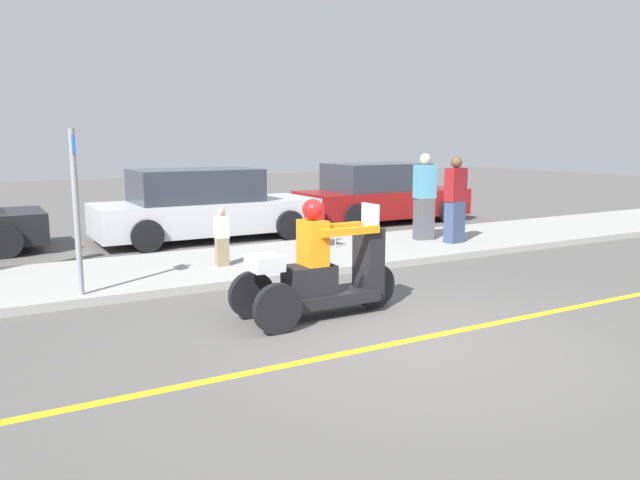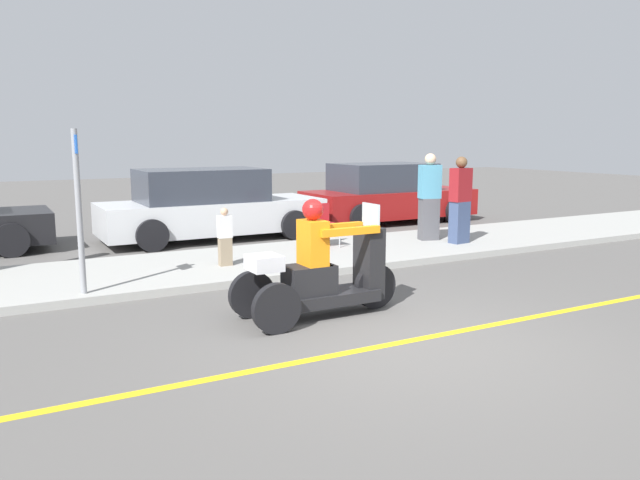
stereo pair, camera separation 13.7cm
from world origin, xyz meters
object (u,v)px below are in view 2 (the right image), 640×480
parked_car_lot_left (387,195)px  folding_chair_curbside (322,220)px  street_sign (79,205)px  motorcycle_trike (321,275)px  parked_car_lot_right (209,206)px  spectator_with_child (225,238)px  spectator_by_tree (460,202)px  spectator_mid_group (429,199)px

parked_car_lot_left → folding_chair_curbside: bearing=-140.6°
parked_car_lot_left → street_sign: 9.44m
motorcycle_trike → parked_car_lot_right: bearing=83.4°
spectator_with_child → street_sign: size_ratio=0.43×
motorcycle_trike → parked_car_lot_right: size_ratio=0.45×
spectator_by_tree → street_sign: bearing=-174.4°
motorcycle_trike → spectator_with_child: size_ratio=2.27×
motorcycle_trike → spectator_with_child: (-0.15, 2.99, 0.05)m
spectator_by_tree → parked_car_lot_left: spectator_by_tree is taller
motorcycle_trike → folding_chair_curbside: (2.15, 3.86, 0.10)m
spectator_mid_group → motorcycle_trike: bearing=-142.1°
spectator_mid_group → spectator_by_tree: size_ratio=1.03×
spectator_by_tree → spectator_mid_group: bearing=114.8°
spectator_with_child → street_sign: bearing=-160.0°
spectator_mid_group → street_sign: 7.05m
folding_chair_curbside → street_sign: street_sign is taller
spectator_by_tree → parked_car_lot_left: 4.07m
spectator_with_child → spectator_by_tree: size_ratio=0.56×
spectator_with_child → parked_car_lot_right: (0.89, 3.40, 0.14)m
folding_chair_curbside → parked_car_lot_left: bearing=39.4°
motorcycle_trike → spectator_by_tree: (4.72, 2.85, 0.42)m
spectator_with_child → parked_car_lot_left: (5.86, 3.80, 0.14)m
spectator_mid_group → spectator_by_tree: 0.67m
street_sign → spectator_by_tree: bearing=5.6°
spectator_with_child → spectator_mid_group: bearing=5.8°
folding_chair_curbside → spectator_by_tree: bearing=-21.3°
folding_chair_curbside → spectator_mid_group: bearing=-9.8°
street_sign → motorcycle_trike: bearing=-40.8°
parked_car_lot_left → street_sign: bearing=-150.5°
spectator_by_tree → parked_car_lot_right: (-3.98, 3.54, -0.22)m
street_sign → parked_car_lot_right: bearing=52.8°
spectator_mid_group → street_sign: street_sign is taller
motorcycle_trike → spectator_by_tree: 5.53m
parked_car_lot_right → spectator_with_child: bearing=-104.7°
spectator_mid_group → folding_chair_curbside: size_ratio=2.15×
spectator_with_child → parked_car_lot_left: size_ratio=0.21×
spectator_mid_group → folding_chair_curbside: (-2.29, 0.40, -0.35)m
spectator_with_child → parked_car_lot_right: bearing=75.3°
spectator_with_child → street_sign: 2.59m
motorcycle_trike → spectator_mid_group: 5.65m
parked_car_lot_right → folding_chair_curbside: bearing=-61.1°
motorcycle_trike → spectator_mid_group: bearing=37.9°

